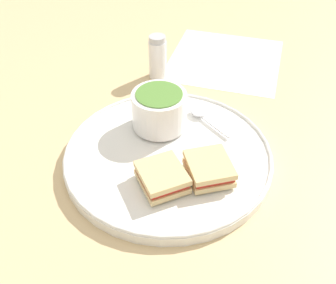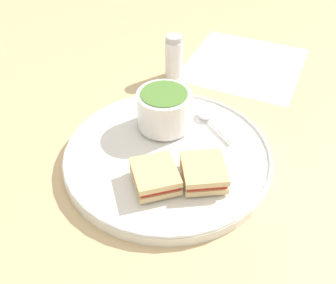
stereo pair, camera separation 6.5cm
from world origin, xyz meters
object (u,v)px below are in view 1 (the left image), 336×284
soup_bowl (159,109)px  salt_shaker (158,57)px  sandwich_half_far (209,168)px  spoon (200,114)px  sandwich_half_near (162,177)px

soup_bowl → salt_shaker: (-0.02, -0.20, -0.01)m
soup_bowl → sandwich_half_far: 0.15m
soup_bowl → spoon: bearing=-168.2°
soup_bowl → spoon: (-0.08, -0.02, -0.03)m
spoon → sandwich_half_far: 0.15m
spoon → sandwich_half_near: bearing=121.6°
soup_bowl → spoon: size_ratio=0.99×
sandwich_half_near → sandwich_half_far: same height
spoon → soup_bowl: bearing=72.9°
soup_bowl → salt_shaker: size_ratio=1.01×
spoon → salt_shaker: 0.19m
sandwich_half_far → spoon: bearing=-96.1°
sandwich_half_near → sandwich_half_far: 0.07m
sandwich_half_near → salt_shaker: 0.35m
salt_shaker → spoon: bearing=107.5°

